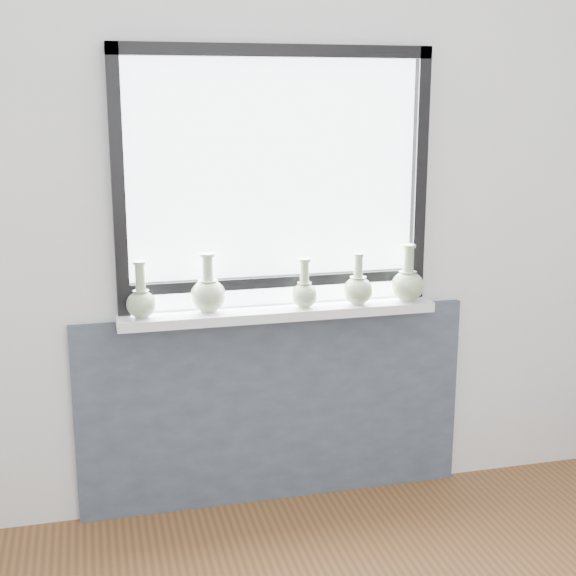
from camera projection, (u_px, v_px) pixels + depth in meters
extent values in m
cube|color=silver|center=(273.00, 208.00, 3.32)|extent=(3.60, 0.02, 2.60)
cube|color=#44505F|center=(275.00, 408.00, 3.49)|extent=(1.70, 0.03, 0.86)
cube|color=silver|center=(279.00, 312.00, 3.32)|extent=(1.32, 0.18, 0.04)
cube|color=black|center=(118.00, 183.00, 3.09)|extent=(0.05, 0.06, 1.05)
cube|color=black|center=(419.00, 175.00, 3.39)|extent=(0.05, 0.06, 1.05)
cube|color=black|center=(275.00, 51.00, 3.12)|extent=(1.30, 0.06, 0.05)
cube|color=black|center=(276.00, 281.00, 3.34)|extent=(1.20, 0.05, 0.04)
cube|color=white|center=(274.00, 185.00, 3.27)|extent=(1.20, 0.01, 1.00)
cylinder|color=#9DB58B|center=(142.00, 317.00, 3.16)|extent=(0.05, 0.05, 0.01)
ellipsoid|color=#9DB58B|center=(141.00, 304.00, 3.15)|extent=(0.12, 0.12, 0.11)
cone|color=#9DB58B|center=(141.00, 294.00, 3.14)|extent=(0.06, 0.06, 0.03)
cylinder|color=#9DB58B|center=(140.00, 280.00, 3.13)|extent=(0.04, 0.04, 0.12)
cylinder|color=#9DB58B|center=(140.00, 263.00, 3.11)|extent=(0.05, 0.05, 0.01)
cylinder|color=#9DB58B|center=(209.00, 311.00, 3.25)|extent=(0.07, 0.07, 0.01)
ellipsoid|color=#9DB58B|center=(208.00, 296.00, 3.24)|extent=(0.15, 0.15, 0.13)
cone|color=#9DB58B|center=(208.00, 283.00, 3.23)|extent=(0.08, 0.08, 0.03)
cylinder|color=#9DB58B|center=(208.00, 270.00, 3.21)|extent=(0.05, 0.05, 0.12)
cylinder|color=#9DB58B|center=(207.00, 255.00, 3.20)|extent=(0.07, 0.07, 0.01)
cylinder|color=#9DB58B|center=(304.00, 306.00, 3.32)|extent=(0.05, 0.05, 0.01)
ellipsoid|color=#9DB58B|center=(304.00, 295.00, 3.31)|extent=(0.11, 0.11, 0.10)
cone|color=#9DB58B|center=(304.00, 286.00, 3.30)|extent=(0.06, 0.06, 0.03)
cylinder|color=#9DB58B|center=(304.00, 274.00, 3.29)|extent=(0.04, 0.04, 0.11)
cylinder|color=#9DB58B|center=(305.00, 260.00, 3.27)|extent=(0.05, 0.05, 0.01)
cylinder|color=#9DB58B|center=(358.00, 303.00, 3.37)|extent=(0.06, 0.06, 0.01)
ellipsoid|color=#9DB58B|center=(358.00, 291.00, 3.36)|extent=(0.13, 0.13, 0.12)
cone|color=#9DB58B|center=(358.00, 280.00, 3.35)|extent=(0.07, 0.07, 0.03)
cylinder|color=#9DB58B|center=(358.00, 269.00, 3.34)|extent=(0.04, 0.04, 0.11)
cylinder|color=#9DB58B|center=(359.00, 255.00, 3.32)|extent=(0.05, 0.05, 0.01)
cylinder|color=#9DB58B|center=(407.00, 300.00, 3.43)|extent=(0.06, 0.06, 0.01)
ellipsoid|color=#9DB58B|center=(407.00, 286.00, 3.41)|extent=(0.14, 0.14, 0.13)
cone|color=#9DB58B|center=(408.00, 275.00, 3.40)|extent=(0.08, 0.08, 0.03)
cylinder|color=#9DB58B|center=(408.00, 261.00, 3.39)|extent=(0.05, 0.05, 0.12)
cylinder|color=#9DB58B|center=(409.00, 246.00, 3.37)|extent=(0.06, 0.06, 0.01)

